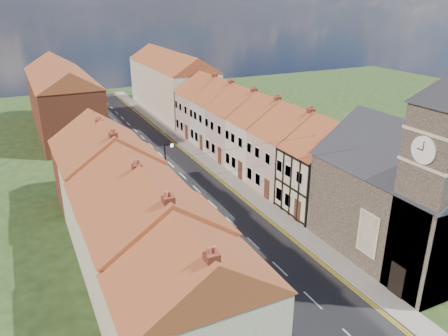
{
  "coord_description": "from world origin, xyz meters",
  "views": [
    {
      "loc": [
        -15.75,
        -16.77,
        18.85
      ],
      "look_at": [
        1.36,
        18.23,
        3.5
      ],
      "focal_mm": 35.0,
      "sensor_mm": 36.0,
      "label": 1
    }
  ],
  "objects_px": {
    "car_mid": "(154,171)",
    "pedestrian_left": "(289,330)",
    "church": "(412,187)",
    "lamppost": "(167,170)",
    "car_distant": "(105,120)",
    "car_near": "(268,285)"
  },
  "relations": [
    {
      "from": "church",
      "to": "car_distant",
      "type": "height_order",
      "value": "church"
    },
    {
      "from": "car_near",
      "to": "car_distant",
      "type": "height_order",
      "value": "car_near"
    },
    {
      "from": "lamppost",
      "to": "pedestrian_left",
      "type": "relative_size",
      "value": 3.19
    },
    {
      "from": "car_near",
      "to": "pedestrian_left",
      "type": "relative_size",
      "value": 2.08
    },
    {
      "from": "church",
      "to": "car_mid",
      "type": "bearing_deg",
      "value": 117.2
    },
    {
      "from": "car_near",
      "to": "car_distant",
      "type": "bearing_deg",
      "value": 96.22
    },
    {
      "from": "car_mid",
      "to": "car_distant",
      "type": "height_order",
      "value": "car_mid"
    },
    {
      "from": "car_mid",
      "to": "car_distant",
      "type": "distance_m",
      "value": 24.45
    },
    {
      "from": "church",
      "to": "lamppost",
      "type": "distance_m",
      "value": 21.38
    },
    {
      "from": "car_mid",
      "to": "pedestrian_left",
      "type": "xyz_separation_m",
      "value": [
        -0.77,
        -27.93,
        0.36
      ]
    },
    {
      "from": "car_near",
      "to": "car_mid",
      "type": "distance_m",
      "value": 23.34
    },
    {
      "from": "car_distant",
      "to": "pedestrian_left",
      "type": "xyz_separation_m",
      "value": [
        -0.53,
        -52.38,
        0.41
      ]
    },
    {
      "from": "car_mid",
      "to": "pedestrian_left",
      "type": "bearing_deg",
      "value": -75.71
    },
    {
      "from": "pedestrian_left",
      "to": "church",
      "type": "bearing_deg",
      "value": 18.34
    },
    {
      "from": "church",
      "to": "lamppost",
      "type": "height_order",
      "value": "church"
    },
    {
      "from": "church",
      "to": "pedestrian_left",
      "type": "height_order",
      "value": "church"
    },
    {
      "from": "pedestrian_left",
      "to": "lamppost",
      "type": "bearing_deg",
      "value": 91.76
    },
    {
      "from": "pedestrian_left",
      "to": "car_mid",
      "type": "bearing_deg",
      "value": 89.96
    },
    {
      "from": "car_distant",
      "to": "pedestrian_left",
      "type": "height_order",
      "value": "pedestrian_left"
    },
    {
      "from": "lamppost",
      "to": "car_distant",
      "type": "distance_m",
      "value": 31.89
    },
    {
      "from": "car_near",
      "to": "car_mid",
      "type": "xyz_separation_m",
      "value": [
        -0.63,
        23.34,
        0.04
      ]
    },
    {
      "from": "church",
      "to": "car_near",
      "type": "bearing_deg",
      "value": 176.88
    }
  ]
}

